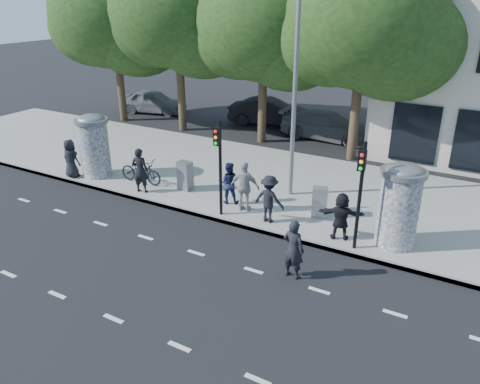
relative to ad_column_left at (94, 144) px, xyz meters
The scene contains 27 objects.
ground 8.63m from the ad_column_left, 32.01° to the right, with size 120.00×120.00×0.00m, color black.
sidewalk 7.94m from the ad_column_left, 22.62° to the left, with size 40.00×8.00×0.15m, color gray.
curb 7.41m from the ad_column_left, ahead, with size 40.00×0.10×0.16m, color slate.
lane_dash_near 9.95m from the ad_column_left, 42.94° to the right, with size 32.00×0.12×0.01m, color silver.
lane_dash_far 7.99m from the ad_column_left, 23.29° to the right, with size 32.00×0.12×0.01m, color silver.
ad_column_left is the anchor object (origin of this frame).
ad_column_right 12.40m from the ad_column_left, ahead, with size 1.36×1.36×2.65m.
traffic_pole_near 6.67m from the ad_column_left, ahead, with size 0.22×0.31×3.40m.
traffic_pole_far 11.44m from the ad_column_left, ahead, with size 0.22×0.31×3.40m.
street_lamp 8.90m from the ad_column_left, 14.94° to the left, with size 0.25×0.93×8.00m.
tree_far_left 10.92m from the ad_column_left, 125.94° to the left, with size 7.20×7.20×9.26m.
tree_mid_left 9.50m from the ad_column_left, 99.23° to the left, with size 7.20×7.20×9.57m.
tree_near_left 10.07m from the ad_column_left, 65.71° to the left, with size 6.80×6.80×8.97m.
tree_center 12.62m from the ad_column_left, 41.88° to the left, with size 7.00×7.00×9.30m.
ped_a 1.16m from the ad_column_left, 139.87° to the right, with size 0.80×0.52×1.64m, color black.
ped_b 2.91m from the ad_column_left, ahead, with size 0.65×0.43×1.78m, color black.
ped_c 6.37m from the ad_column_left, ahead, with size 0.77×0.60×1.58m, color #1D2248.
ped_d 8.33m from the ad_column_left, ahead, with size 1.08×0.62×1.66m, color black.
ped_e 7.19m from the ad_column_left, ahead, with size 1.07×0.61×1.83m, color #A1A1A4.
ped_f 10.82m from the ad_column_left, ahead, with size 1.44×0.52×1.55m, color black.
man_road 10.68m from the ad_column_left, 15.33° to the right, with size 0.64×0.42×1.76m, color black.
bicycle 2.39m from the ad_column_left, ahead, with size 1.95×0.68×1.02m, color black.
cabinet_left 4.31m from the ad_column_left, ahead, with size 0.55×0.40×1.15m, color gray.
cabinet_right 9.74m from the ad_column_left, ahead, with size 0.51×0.37×1.08m, color gray.
car_left 11.77m from the ad_column_left, 117.34° to the left, with size 4.33×1.74×1.47m, color slate.
car_mid 11.79m from the ad_column_left, 77.68° to the left, with size 4.73×1.65×1.56m, color black.
car_right 12.30m from the ad_column_left, 57.79° to the left, with size 5.09×2.07×1.48m, color #5A5B62.
Camera 1 is at (7.29, -8.79, 7.43)m, focal length 35.00 mm.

